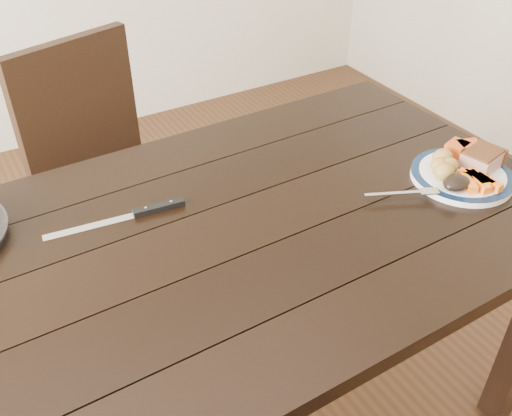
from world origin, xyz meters
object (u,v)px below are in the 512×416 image
dining_table (222,264)px  dinner_plate (461,176)px  fork (407,193)px  pork_slice (482,160)px  carving_knife (142,212)px  chair_far (107,169)px

dining_table → dinner_plate: bearing=-10.9°
dinner_plate → fork: bearing=179.2°
pork_slice → carving_knife: bearing=161.0°
dinner_plate → fork: size_ratio=1.47×
dinner_plate → pork_slice: (0.06, -0.00, 0.03)m
fork → dinner_plate: bearing=23.8°
dining_table → pork_slice: size_ratio=17.26×
chair_far → dinner_plate: size_ratio=3.74×
pork_slice → carving_knife: 0.84m
carving_knife → pork_slice: bearing=-12.5°
dining_table → fork: 0.47m
fork → chair_far: bearing=144.0°
pork_slice → carving_knife: (-0.79, 0.27, -0.04)m
dinner_plate → fork: fork is taller
dinner_plate → fork: (-0.18, 0.00, 0.01)m
dining_table → dinner_plate: dinner_plate is taller
chair_far → dinner_plate: chair_far is taller
dining_table → chair_far: chair_far is taller
carving_knife → chair_far: bearing=89.0°
dining_table → carving_knife: 0.22m
chair_far → fork: size_ratio=5.51×
chair_far → fork: 1.01m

